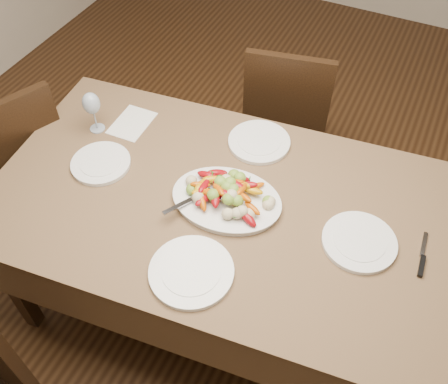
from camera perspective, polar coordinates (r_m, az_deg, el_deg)
The scene contains 14 objects.
floor at distance 2.54m, azimuth 4.60°, elevation -13.07°, with size 6.00×6.00×0.00m, color #352010.
dining_table at distance 2.23m, azimuth -0.00°, elevation -7.40°, with size 1.84×1.04×0.76m, color brown.
chair_far at distance 2.76m, azimuth 7.34°, elevation 9.10°, with size 0.42×0.42×0.95m, color black, non-canonical shape.
chair_left at distance 2.68m, azimuth -22.71°, elevation 3.47°, with size 0.42×0.42×0.95m, color black, non-canonical shape.
serving_platter at distance 1.91m, azimuth 0.30°, elevation -1.02°, with size 0.41×0.31×0.02m, color white.
roasted_vegetables at distance 1.87m, azimuth 0.31°, elevation 0.09°, with size 0.34×0.23×0.09m, color maroon, non-canonical shape.
serving_spoon at distance 1.88m, azimuth -1.95°, elevation -0.62°, with size 0.28×0.06×0.03m, color #9EA0A8, non-canonical shape.
plate_left at distance 2.11m, azimuth -13.89°, elevation 3.18°, with size 0.24×0.24×0.02m, color white.
plate_right at distance 1.87m, azimuth 15.19°, elevation -5.53°, with size 0.27×0.27×0.02m, color white.
plate_far at distance 2.15m, azimuth 4.04°, elevation 5.71°, with size 0.27×0.27×0.02m, color white.
plate_near at distance 1.74m, azimuth -3.75°, elevation -9.08°, with size 0.29×0.29×0.02m, color white.
wine_glass at distance 2.22m, azimuth -14.73°, elevation 8.94°, with size 0.08×0.08×0.20m, color #8C99A5, non-canonical shape.
menu_card at distance 2.28m, azimuth -10.47°, elevation 7.76°, with size 0.15×0.21×0.00m, color silver.
table_knife at distance 1.90m, azimuth 21.73°, elevation -6.85°, with size 0.02×0.20×0.01m, color #9EA0A8, non-canonical shape.
Camera 1 is at (0.33, -1.14, 2.24)m, focal length 40.00 mm.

